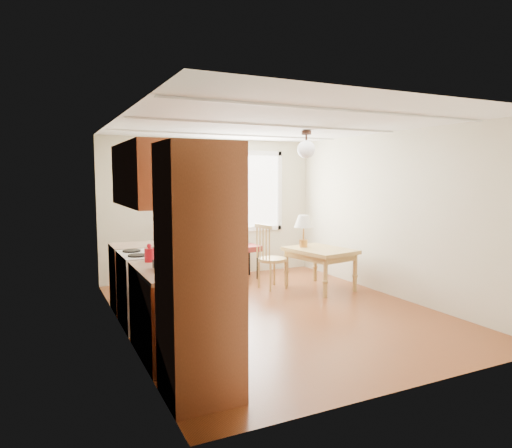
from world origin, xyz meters
TOP-DOWN VIEW (x-y plane):
  - room_shell at (0.00, 0.00)m, footprint 4.60×5.60m
  - kitchen_run at (-1.72, -0.63)m, footprint 0.65×3.40m
  - window_unit at (0.60, 2.47)m, footprint 1.64×0.05m
  - pendant_light at (0.70, 0.40)m, footprint 0.26×0.26m
  - refrigerator at (-0.29, 1.81)m, footprint 0.71×0.71m
  - bench at (0.10, 2.06)m, footprint 1.30×0.57m
  - dining_table at (1.24, 0.81)m, footprint 0.97×1.18m
  - chair at (0.46, 1.15)m, footprint 0.48×0.48m
  - table_lamp at (1.09, 1.09)m, footprint 0.31×0.31m
  - coffee_maker at (-1.72, -0.86)m, footprint 0.22×0.27m
  - kettle at (-1.79, -0.40)m, footprint 0.11×0.11m

SIDE VIEW (x-z plane):
  - bench at x=0.10m, z-range 0.23..0.82m
  - dining_table at x=1.24m, z-range 0.23..0.89m
  - chair at x=0.46m, z-range 0.08..1.14m
  - refrigerator at x=-0.29m, z-range 0.00..1.59m
  - kitchen_run at x=-1.72m, z-range -0.26..1.94m
  - kettle at x=-1.79m, z-range 0.88..1.09m
  - coffee_maker at x=-1.72m, z-range 0.85..1.23m
  - table_lamp at x=1.09m, z-range 0.78..1.31m
  - room_shell at x=0.00m, z-range -0.06..2.56m
  - window_unit at x=0.60m, z-range 0.79..2.31m
  - pendant_light at x=0.70m, z-range 2.04..2.44m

